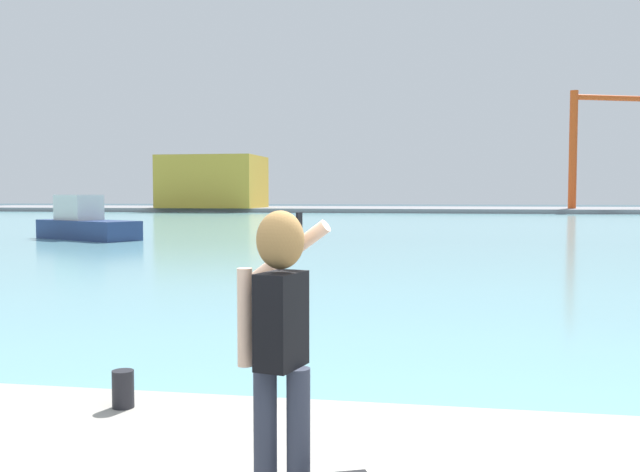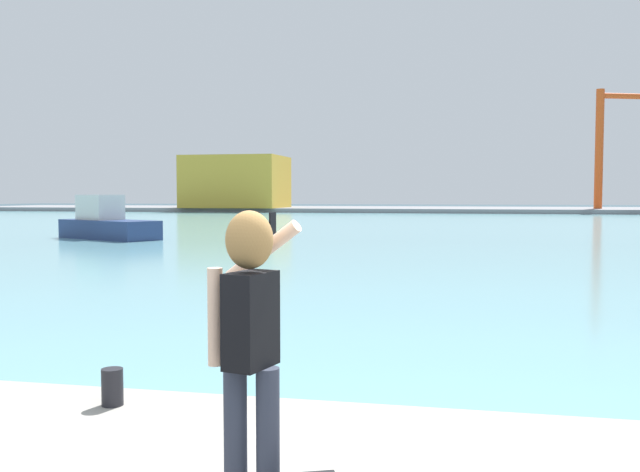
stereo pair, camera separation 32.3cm
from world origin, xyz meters
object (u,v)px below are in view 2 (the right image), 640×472
Objects in this scene: person_photographer at (250,326)px; boat_moored at (107,224)px; warehouse_left at (236,182)px; harbor_bollard at (112,387)px; port_crane at (609,136)px.

boat_moored is (-17.04, 29.12, -0.74)m from person_photographer.
warehouse_left reaches higher than person_photographer.
warehouse_left reaches higher than harbor_bollard.
port_crane reaches higher than warehouse_left.
person_photographer is 0.27× the size of boat_moored.
port_crane is at bearing 77.10° from harbor_bollard.
harbor_bollard is 90.60m from port_crane.
person_photographer is at bearing -42.15° from harbor_bollard.
warehouse_left is 0.87× the size of port_crane.
boat_moored is at bearing -120.40° from port_crane.
boat_moored is at bearing 119.04° from harbor_bollard.
boat_moored reaches higher than harbor_bollard.
person_photographer is 33.75m from boat_moored.
harbor_bollard is 89.35m from warehouse_left.
harbor_bollard is 0.05× the size of boat_moored.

